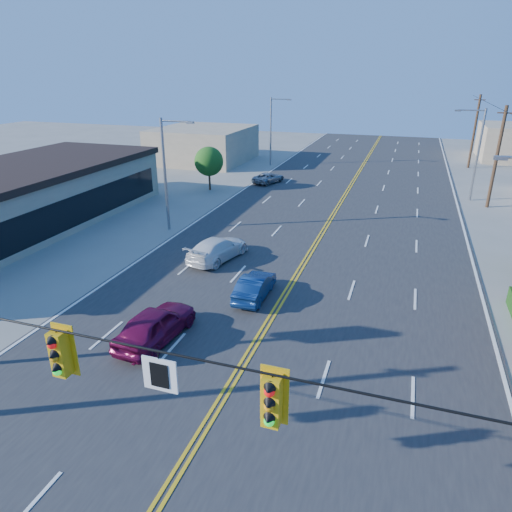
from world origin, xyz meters
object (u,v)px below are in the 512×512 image
(car_magenta, at_px, (155,325))
(car_white, at_px, (218,249))
(signal_span, at_px, (107,385))
(car_silver, at_px, (269,178))
(car_blue, at_px, (255,287))

(car_magenta, xyz_separation_m, car_white, (-1.03, 9.31, -0.06))
(signal_span, height_order, car_silver, signal_span)
(car_magenta, bearing_deg, signal_span, 121.05)
(car_silver, bearing_deg, signal_span, 121.91)
(car_white, bearing_deg, car_silver, -68.67)
(car_blue, bearing_deg, signal_span, 94.85)
(car_blue, distance_m, car_silver, 25.87)
(signal_span, bearing_deg, car_magenta, 115.98)
(signal_span, relative_size, car_silver, 6.27)
(car_blue, bearing_deg, car_silver, -75.17)
(car_blue, distance_m, car_white, 5.64)
(car_white, height_order, car_silver, car_white)
(signal_span, xyz_separation_m, car_white, (-5.13, 17.72, -4.19))
(car_magenta, bearing_deg, car_silver, -77.16)
(car_white, distance_m, car_silver, 21.01)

